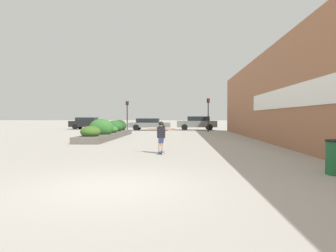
{
  "coord_description": "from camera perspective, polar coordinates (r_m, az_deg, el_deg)",
  "views": [
    {
      "loc": [
        1.48,
        -6.38,
        1.52
      ],
      "look_at": [
        0.44,
        16.26,
        0.86
      ],
      "focal_mm": 32.0,
      "sensor_mm": 36.0,
      "label": 1
    }
  ],
  "objects": [
    {
      "name": "traffic_light_left",
      "position": [
        32.13,
        -7.79,
        2.94
      ],
      "size": [
        0.28,
        0.3,
        3.26
      ],
      "color": "black",
      "rests_on": "ground_plane"
    },
    {
      "name": "car_center_right",
      "position": [
        37.73,
        20.46,
        0.47
      ],
      "size": [
        4.58,
        1.86,
        1.52
      ],
      "rotation": [
        0.0,
        0.0,
        1.57
      ],
      "color": "#BCBCC1",
      "rests_on": "ground_plane"
    },
    {
      "name": "ground_plane",
      "position": [
        6.73,
        -10.36,
        -11.39
      ],
      "size": [
        300.0,
        300.0,
        0.0
      ],
      "primitive_type": "plane",
      "color": "#ADA89E"
    },
    {
      "name": "skateboarder",
      "position": [
        12.4,
        -1.31,
        -1.41
      ],
      "size": [
        1.17,
        0.21,
        1.25
      ],
      "rotation": [
        0.0,
        0.0,
        -0.09
      ],
      "color": "tan",
      "rests_on": "skateboard"
    },
    {
      "name": "building_wall_right",
      "position": [
        17.49,
        20.66,
        5.75
      ],
      "size": [
        0.67,
        34.22,
        5.6
      ],
      "color": "#9E6647",
      "rests_on": "ground_plane"
    },
    {
      "name": "car_center_left",
      "position": [
        39.55,
        -15.01,
        0.57
      ],
      "size": [
        4.49,
        2.07,
        1.5
      ],
      "rotation": [
        0.0,
        0.0,
        -1.57
      ],
      "color": "black",
      "rests_on": "ground_plane"
    },
    {
      "name": "traffic_light_right",
      "position": [
        31.06,
        7.67,
        3.22
      ],
      "size": [
        0.28,
        0.3,
        3.48
      ],
      "color": "black",
      "rests_on": "ground_plane"
    },
    {
      "name": "car_rightmost",
      "position": [
        35.07,
        -3.59,
        0.42
      ],
      "size": [
        4.77,
        1.95,
        1.39
      ],
      "rotation": [
        0.0,
        0.0,
        -1.57
      ],
      "color": "slate",
      "rests_on": "ground_plane"
    },
    {
      "name": "skateboard",
      "position": [
        12.46,
        -1.31,
        -5.01
      ],
      "size": [
        0.29,
        0.62,
        0.09
      ],
      "rotation": [
        0.0,
        0.0,
        -0.09
      ],
      "color": "navy",
      "rests_on": "ground_plane"
    },
    {
      "name": "planter_box",
      "position": [
        22.67,
        -11.25,
        -0.95
      ],
      "size": [
        1.65,
        10.95,
        1.41
      ],
      "color": "#605B54",
      "rests_on": "ground_plane"
    },
    {
      "name": "car_leftmost",
      "position": [
        35.57,
        5.56,
        0.6
      ],
      "size": [
        4.67,
        1.85,
        1.62
      ],
      "rotation": [
        0.0,
        0.0,
        1.57
      ],
      "color": "slate",
      "rests_on": "ground_plane"
    }
  ]
}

